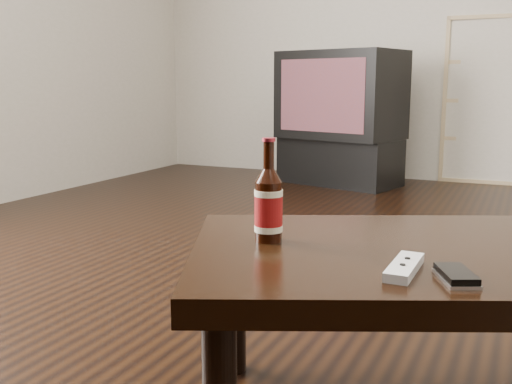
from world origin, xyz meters
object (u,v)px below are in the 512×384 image
at_px(beer_bottle, 269,205).
at_px(tv_stand, 339,161).
at_px(remote, 404,267).
at_px(coffee_table, 446,272).
at_px(phone, 456,276).
at_px(bookshelf, 489,97).
at_px(tv, 341,95).

bearing_deg(beer_bottle, tv_stand, 103.93).
distance_m(tv_stand, remote, 3.40).
xyz_separation_m(coffee_table, beer_bottle, (-0.37, -0.11, 0.13)).
distance_m(phone, remote, 0.09).
xyz_separation_m(tv_stand, remote, (1.09, -3.21, 0.24)).
height_order(tv_stand, beer_bottle, beer_bottle).
bearing_deg(phone, bookshelf, 67.83).
bearing_deg(bookshelf, tv, -148.81).
bearing_deg(tv_stand, phone, -54.68).
height_order(tv_stand, bookshelf, bookshelf).
bearing_deg(coffee_table, phone, -79.22).
xyz_separation_m(tv, phone, (1.18, -3.22, -0.25)).
xyz_separation_m(bookshelf, phone, (0.20, -3.85, -0.23)).
distance_m(tv_stand, tv, 0.49).
height_order(tv_stand, tv, tv).
relative_size(tv_stand, bookshelf, 0.70).
xyz_separation_m(coffee_table, phone, (0.04, -0.21, 0.06)).
distance_m(bookshelf, beer_bottle, 3.75).
distance_m(bookshelf, coffee_table, 3.65).
relative_size(beer_bottle, phone, 1.92).
distance_m(tv_stand, beer_bottle, 3.23).
height_order(bookshelf, beer_bottle, bookshelf).
height_order(coffee_table, beer_bottle, beer_bottle).
bearing_deg(tv_stand, beer_bottle, -60.84).
bearing_deg(tv_stand, tv, -90.00).
bearing_deg(tv, tv_stand, 90.00).
relative_size(coffee_table, remote, 7.77).
distance_m(coffee_table, beer_bottle, 0.40).
relative_size(bookshelf, phone, 10.40).
bearing_deg(bookshelf, tv_stand, -148.86).
height_order(tv, coffee_table, tv).
bearing_deg(tv_stand, coffee_table, -54.05).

